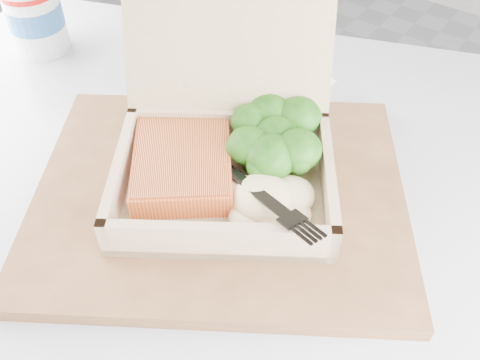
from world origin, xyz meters
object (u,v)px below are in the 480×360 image
Objects in this scene: cafe_table at (187,322)px; serving_tray at (220,194)px; takeout_container at (226,133)px; paper_cup at (35,16)px.

serving_tray is at bearing 77.81° from cafe_table.
takeout_container reaches higher than paper_cup.
serving_tray is 0.07m from takeout_container.
cafe_table is at bearing -122.69° from takeout_container.
serving_tray is 3.98× the size of paper_cup.
takeout_container is (-0.00, 0.09, 0.26)m from cafe_table.
paper_cup is at bearing 138.09° from takeout_container.
serving_tray is 1.19× the size of takeout_container.
paper_cup is (-0.39, 0.09, 0.04)m from serving_tray.
paper_cup is at bearing 167.65° from serving_tray.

